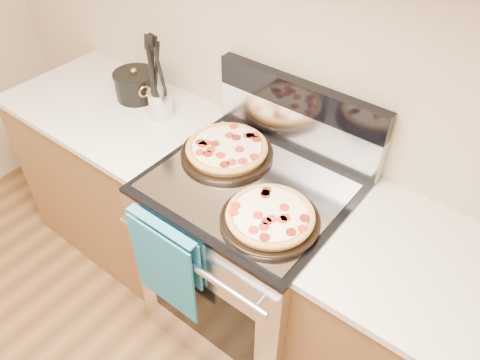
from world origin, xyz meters
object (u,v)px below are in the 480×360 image
Objects in this scene: utensil_crock at (160,104)px; saucepan at (136,86)px; range_body at (250,259)px; pepperoni_pizza_front at (270,217)px; pepperoni_pizza_back at (227,150)px.

utensil_crock is 0.68× the size of saucepan.
saucepan is at bearing 167.45° from utensil_crock.
pepperoni_pizza_front is (0.18, -0.13, 0.50)m from range_body.
pepperoni_pizza_front is at bearing -17.36° from utensil_crock.
pepperoni_pizza_back reaches higher than pepperoni_pizza_front.
utensil_crock is (-0.43, 0.05, 0.03)m from pepperoni_pizza_back.
saucepan reaches higher than pepperoni_pizza_front.
pepperoni_pizza_front is (0.36, -0.20, -0.00)m from pepperoni_pizza_back.
pepperoni_pizza_back is 0.43m from utensil_crock.
pepperoni_pizza_back is at bearing 158.75° from range_body.
saucepan is at bearing 171.65° from pepperoni_pizza_back.
pepperoni_pizza_back is 2.79× the size of utensil_crock.
saucepan is (-1.01, 0.29, 0.02)m from pepperoni_pizza_front.
range_body is 4.53× the size of saucepan.
range_body is at bearing -11.29° from saucepan.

